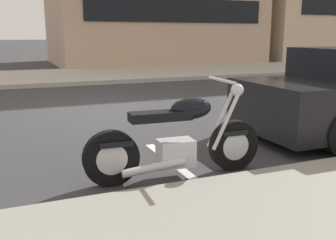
% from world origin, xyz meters
% --- Properties ---
extents(ground_plane, '(260.00, 260.00, 0.00)m').
position_xyz_m(ground_plane, '(0.00, 0.00, 0.00)').
color(ground_plane, '#333335').
extents(sidewalk_far_curb, '(120.00, 5.00, 0.14)m').
position_xyz_m(sidewalk_far_curb, '(12.00, 6.90, 0.07)').
color(sidewalk_far_curb, '#ADA89E').
rests_on(sidewalk_far_curb, ground).
extents(parking_stall_stripe, '(0.12, 2.20, 0.01)m').
position_xyz_m(parking_stall_stripe, '(0.00, -3.80, 0.00)').
color(parking_stall_stripe, silver).
rests_on(parking_stall_stripe, ground).
extents(parked_motorcycle, '(2.07, 0.62, 1.10)m').
position_xyz_m(parked_motorcycle, '(-0.14, -4.04, 0.42)').
color(parked_motorcycle, black).
rests_on(parked_motorcycle, ground).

